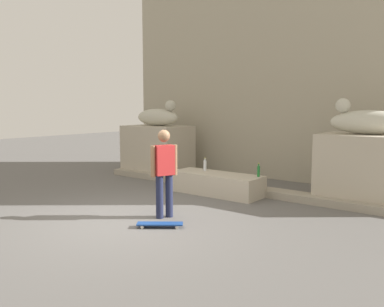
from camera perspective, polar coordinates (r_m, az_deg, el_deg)
ground_plane at (r=7.68m, az=-8.90°, el=-9.27°), size 40.00×40.00×0.00m
facade_wall at (r=12.12m, az=11.60°, el=10.80°), size 10.08×0.60×5.99m
pedestal_left at (r=12.55m, az=-4.88°, el=0.51°), size 1.95×1.35×1.50m
pedestal_right at (r=9.52m, az=23.49°, el=-2.02°), size 1.95×1.35×1.50m
statue_reclining_left at (r=12.46m, az=-4.80°, el=5.22°), size 1.61×0.59×0.78m
statue_reclining_right at (r=9.43m, az=23.56°, el=4.20°), size 1.69×0.91×0.78m
ledge_block at (r=9.74m, az=3.46°, el=-4.28°), size 2.27×0.83×0.50m
skater at (r=7.59m, az=-3.95°, el=-2.27°), size 0.33×0.50×1.67m
skateboard at (r=7.15m, az=-4.55°, el=-9.89°), size 0.76×0.64×0.08m
bottle_clear at (r=10.06m, az=1.85°, el=-1.68°), size 0.07×0.07×0.33m
bottle_green at (r=9.33m, az=9.38°, el=-2.46°), size 0.06×0.06×0.32m
stair_step at (r=10.23m, az=5.27°, el=-4.70°), size 8.12×0.50×0.17m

